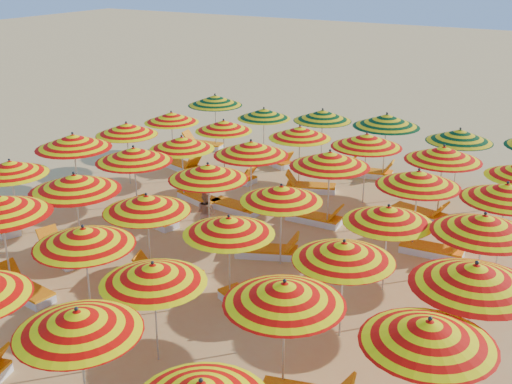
% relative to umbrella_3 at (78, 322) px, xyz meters
% --- Properties ---
extents(ground, '(120.00, 120.00, 0.00)m').
position_rel_umbrella_3_xyz_m(ground, '(-1.14, 7.41, -2.06)').
color(ground, tan).
rests_on(ground, ground).
extents(umbrella_3, '(2.92, 2.92, 2.34)m').
position_rel_umbrella_3_xyz_m(umbrella_3, '(0.00, 0.00, 0.00)').
color(umbrella_3, silver).
rests_on(umbrella_3, ground).
extents(umbrella_7, '(2.90, 2.90, 2.57)m').
position_rel_umbrella_3_xyz_m(umbrella_7, '(-5.06, 2.57, 0.21)').
color(umbrella_7, silver).
rests_on(umbrella_7, ground).
extents(umbrella_8, '(2.54, 2.54, 2.37)m').
position_rel_umbrella_3_xyz_m(umbrella_8, '(-2.33, 2.52, 0.03)').
color(umbrella_8, silver).
rests_on(umbrella_8, ground).
extents(umbrella_9, '(2.34, 2.34, 2.26)m').
position_rel_umbrella_3_xyz_m(umbrella_9, '(-0.08, 2.09, -0.07)').
color(umbrella_9, silver).
rests_on(umbrella_9, ground).
extents(umbrella_10, '(2.64, 2.64, 2.40)m').
position_rel_umbrella_3_xyz_m(umbrella_10, '(2.60, 2.51, 0.06)').
color(umbrella_10, silver).
rests_on(umbrella_10, ground).
extents(umbrella_11, '(2.43, 2.43, 2.40)m').
position_rel_umbrella_3_xyz_m(umbrella_11, '(5.21, 2.57, 0.06)').
color(umbrella_11, silver).
rests_on(umbrella_11, ground).
extents(umbrella_12, '(2.19, 2.19, 2.29)m').
position_rel_umbrella_3_xyz_m(umbrella_12, '(-7.76, 5.10, -0.04)').
color(umbrella_12, silver).
rests_on(umbrella_12, ground).
extents(umbrella_13, '(3.06, 3.06, 2.54)m').
position_rel_umbrella_3_xyz_m(umbrella_13, '(-4.73, 4.66, 0.18)').
color(umbrella_13, silver).
rests_on(umbrella_13, ground).
extents(umbrella_14, '(2.40, 2.40, 2.33)m').
position_rel_umbrella_3_xyz_m(umbrella_14, '(-2.48, 4.82, -0.01)').
color(umbrella_14, silver).
rests_on(umbrella_14, ground).
extents(umbrella_15, '(2.68, 2.68, 2.27)m').
position_rel_umbrella_3_xyz_m(umbrella_15, '(-0.05, 4.80, -0.06)').
color(umbrella_15, silver).
rests_on(umbrella_15, ground).
extents(umbrella_16, '(2.66, 2.66, 2.32)m').
position_rel_umbrella_3_xyz_m(umbrella_16, '(2.79, 4.79, -0.02)').
color(umbrella_16, silver).
rests_on(umbrella_16, ground).
extents(umbrella_17, '(3.14, 3.14, 2.57)m').
position_rel_umbrella_3_xyz_m(umbrella_17, '(5.47, 4.64, 0.20)').
color(umbrella_17, silver).
rests_on(umbrella_17, ground).
extents(umbrella_18, '(2.42, 2.42, 2.55)m').
position_rel_umbrella_3_xyz_m(umbrella_18, '(-7.58, 7.44, 0.19)').
color(umbrella_18, silver).
rests_on(umbrella_18, ground).
extents(umbrella_19, '(2.67, 2.67, 2.46)m').
position_rel_umbrella_3_xyz_m(umbrella_19, '(-5.17, 7.52, 0.11)').
color(umbrella_19, silver).
rests_on(umbrella_19, ground).
extents(umbrella_20, '(2.87, 2.87, 2.40)m').
position_rel_umbrella_3_xyz_m(umbrella_20, '(-2.43, 7.45, 0.05)').
color(umbrella_20, silver).
rests_on(umbrella_20, ground).
extents(umbrella_21, '(2.65, 2.65, 2.31)m').
position_rel_umbrella_3_xyz_m(umbrella_21, '(0.05, 7.16, -0.03)').
color(umbrella_21, silver).
rests_on(umbrella_21, ground).
extents(umbrella_22, '(2.77, 2.77, 2.30)m').
position_rel_umbrella_3_xyz_m(umbrella_22, '(2.91, 7.20, -0.03)').
color(umbrella_22, silver).
rests_on(umbrella_22, ground).
extents(umbrella_23, '(2.99, 2.99, 2.48)m').
position_rel_umbrella_3_xyz_m(umbrella_23, '(5.06, 7.37, 0.13)').
color(umbrella_23, silver).
rests_on(umbrella_23, ground).
extents(umbrella_24, '(2.78, 2.78, 2.32)m').
position_rel_umbrella_3_xyz_m(umbrella_24, '(-7.66, 10.04, -0.01)').
color(umbrella_24, silver).
rests_on(umbrella_24, ground).
extents(umbrella_25, '(2.83, 2.83, 2.28)m').
position_rel_umbrella_3_xyz_m(umbrella_25, '(-5.01, 9.70, -0.05)').
color(umbrella_25, silver).
rests_on(umbrella_25, ground).
extents(umbrella_26, '(2.49, 2.49, 2.48)m').
position_rel_umbrella_3_xyz_m(umbrella_26, '(-2.43, 9.81, 0.13)').
color(umbrella_26, silver).
rests_on(umbrella_26, ground).
extents(umbrella_27, '(2.53, 2.53, 2.51)m').
position_rel_umbrella_3_xyz_m(umbrella_27, '(0.16, 9.95, 0.15)').
color(umbrella_27, silver).
rests_on(umbrella_27, ground).
extents(umbrella_28, '(2.43, 2.43, 2.44)m').
position_rel_umbrella_3_xyz_m(umbrella_28, '(2.85, 9.76, 0.09)').
color(umbrella_28, silver).
rests_on(umbrella_28, ground).
extents(umbrella_29, '(2.57, 2.57, 2.44)m').
position_rel_umbrella_3_xyz_m(umbrella_29, '(5.10, 9.87, 0.09)').
color(umbrella_29, silver).
rests_on(umbrella_29, ground).
extents(umbrella_30, '(2.62, 2.62, 2.21)m').
position_rel_umbrella_3_xyz_m(umbrella_30, '(-7.55, 12.48, -0.11)').
color(umbrella_30, silver).
rests_on(umbrella_30, ground).
extents(umbrella_31, '(2.13, 2.13, 2.21)m').
position_rel_umbrella_3_xyz_m(umbrella_31, '(-5.15, 12.44, -0.11)').
color(umbrella_31, silver).
rests_on(umbrella_31, ground).
extents(umbrella_32, '(2.55, 2.55, 2.31)m').
position_rel_umbrella_3_xyz_m(umbrella_32, '(-2.21, 12.74, -0.03)').
color(umbrella_32, silver).
rests_on(umbrella_32, ground).
extents(umbrella_33, '(2.90, 2.90, 2.46)m').
position_rel_umbrella_3_xyz_m(umbrella_33, '(0.31, 12.52, 0.10)').
color(umbrella_33, silver).
rests_on(umbrella_33, ground).
extents(umbrella_34, '(2.36, 2.36, 2.47)m').
position_rel_umbrella_3_xyz_m(umbrella_34, '(2.85, 12.29, 0.11)').
color(umbrella_34, silver).
rests_on(umbrella_34, ground).
extents(umbrella_36, '(2.36, 2.36, 2.40)m').
position_rel_umbrella_3_xyz_m(umbrella_36, '(-7.38, 15.22, 0.05)').
color(umbrella_36, silver).
rests_on(umbrella_36, ground).
extents(umbrella_37, '(2.70, 2.70, 2.21)m').
position_rel_umbrella_3_xyz_m(umbrella_37, '(-4.81, 14.80, -0.11)').
color(umbrella_37, silver).
rests_on(umbrella_37, ground).
extents(umbrella_38, '(2.58, 2.58, 2.35)m').
position_rel_umbrella_3_xyz_m(umbrella_38, '(-2.50, 15.24, 0.01)').
color(umbrella_38, silver).
rests_on(umbrella_38, ground).
extents(umbrella_39, '(2.97, 2.97, 2.54)m').
position_rel_umbrella_3_xyz_m(umbrella_39, '(0.07, 15.07, 0.18)').
color(umbrella_39, silver).
rests_on(umbrella_39, ground).
extents(umbrella_40, '(2.52, 2.52, 2.37)m').
position_rel_umbrella_3_xyz_m(umbrella_40, '(2.71, 14.90, 0.03)').
color(umbrella_40, silver).
rests_on(umbrella_40, ground).
extents(lounger_5, '(1.79, 0.80, 0.69)m').
position_rel_umbrella_3_xyz_m(lounger_5, '(-4.55, 2.51, -1.91)').
color(lounger_5, white).
rests_on(lounger_5, ground).
extents(lounger_7, '(1.82, 1.23, 0.69)m').
position_rel_umbrella_3_xyz_m(lounger_7, '(-8.35, 5.00, -1.91)').
color(lounger_7, white).
rests_on(lounger_7, ground).
extents(lounger_8, '(1.83, 1.08, 0.69)m').
position_rel_umbrella_3_xyz_m(lounger_8, '(-5.32, 4.44, -1.91)').
color(lounger_8, white).
rests_on(lounger_8, ground).
extents(lounger_9, '(1.83, 1.12, 0.69)m').
position_rel_umbrella_3_xyz_m(lounger_9, '(-1.97, 4.86, -1.91)').
color(lounger_9, white).
rests_on(lounger_9, ground).
extents(lounger_10, '(1.82, 1.24, 0.69)m').
position_rel_umbrella_3_xyz_m(lounger_10, '(0.54, 4.68, -1.91)').
color(lounger_10, white).
rests_on(lounger_10, ground).
extents(lounger_11, '(1.82, 0.95, 0.69)m').
position_rel_umbrella_3_xyz_m(lounger_11, '(-4.67, 7.64, -1.91)').
color(lounger_11, white).
rests_on(lounger_11, ground).
extents(lounger_12, '(1.82, 1.21, 0.69)m').
position_rel_umbrella_3_xyz_m(lounger_12, '(-0.46, 7.41, -1.91)').
color(lounger_12, white).
rests_on(lounger_12, ground).
extents(lounger_13, '(1.83, 1.06, 0.69)m').
position_rel_umbrella_3_xyz_m(lounger_13, '(-4.51, 9.82, -1.91)').
color(lounger_13, white).
rests_on(lounger_13, ground).
extents(lounger_14, '(1.79, 0.79, 0.69)m').
position_rel_umbrella_3_xyz_m(lounger_14, '(-2.94, 9.72, -1.91)').
color(lounger_14, white).
rests_on(lounger_14, ground).
extents(lounger_15, '(1.74, 0.61, 0.69)m').
position_rel_umbrella_3_xyz_m(lounger_15, '(-0.34, 10.17, -1.91)').
color(lounger_15, white).
rests_on(lounger_15, ground).
extents(lounger_16, '(1.77, 0.69, 0.69)m').
position_rel_umbrella_3_xyz_m(lounger_16, '(3.45, 9.77, -1.91)').
color(lounger_16, white).
rests_on(lounger_16, ground).
extents(lounger_17, '(1.82, 1.03, 0.69)m').
position_rel_umbrella_3_xyz_m(lounger_17, '(-6.96, 12.27, -1.91)').
color(lounger_17, white).
rests_on(lounger_17, ground).
extents(lounger_18, '(1.79, 0.78, 0.69)m').
position_rel_umbrella_3_xyz_m(lounger_18, '(-4.55, 12.24, -1.91)').
color(lounger_18, white).
rests_on(lounger_18, ground).
extents(lounger_19, '(1.83, 1.15, 0.69)m').
position_rel_umbrella_3_xyz_m(lounger_19, '(-1.71, 12.60, -1.91)').
color(lounger_19, white).
rests_on(lounger_19, ground).
extents(lounger_20, '(1.81, 0.90, 0.69)m').
position_rel_umbrella_3_xyz_m(lounger_20, '(2.35, 12.19, -1.91)').
color(lounger_20, white).
rests_on(lounger_20, ground).
extents(lounger_21, '(1.80, 0.83, 0.69)m').
position_rel_umbrella_3_xyz_m(lounger_21, '(-7.97, 15.06, -1.91)').
color(lounger_21, white).
rests_on(lounger_21, ground).
extents(lounger_22, '(1.82, 1.22, 0.69)m').
position_rel_umbrella_3_xyz_m(lounger_22, '(-4.21, 14.63, -1.91)').
color(lounger_22, white).
rests_on(lounger_22, ground).
extents(lounger_23, '(1.82, 0.94, 0.69)m').
position_rel_umbrella_3_xyz_m(lounger_23, '(-1.90, 15.34, -1.91)').
color(lounger_23, white).
rests_on(lounger_23, ground).
extents(lounger_24, '(1.81, 0.89, 0.69)m').
position_rel_umbrella_3_xyz_m(lounger_24, '(-0.43, 15.15, -1.91)').
color(lounger_24, white).
rests_on(lounger_24, ground).
extents(beachgoer_b, '(0.74, 0.64, 1.33)m').
position_rel_umbrella_3_xyz_m(beachgoer_b, '(-2.79, 7.82, -1.39)').
color(beachgoer_b, tan).
rests_on(beachgoer_b, ground).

